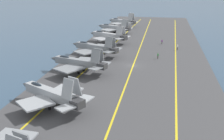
# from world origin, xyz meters

# --- Properties ---
(ground_plane) EXTENTS (2000.00, 2000.00, 0.00)m
(ground_plane) POSITION_xyz_m (0.00, 0.00, 0.00)
(ground_plane) COLOR #334C66
(carrier_deck) EXTENTS (199.96, 40.20, 0.40)m
(carrier_deck) POSITION_xyz_m (0.00, 0.00, 0.20)
(carrier_deck) COLOR #424244
(carrier_deck) RESTS_ON ground
(deck_stripe_foul_line) EXTENTS (179.91, 5.33, 0.01)m
(deck_stripe_foul_line) POSITION_xyz_m (0.00, -11.06, 0.40)
(deck_stripe_foul_line) COLOR yellow
(deck_stripe_foul_line) RESTS_ON carrier_deck
(deck_stripe_centerline) EXTENTS (179.96, 0.36, 0.01)m
(deck_stripe_centerline) POSITION_xyz_m (0.00, 0.00, 0.40)
(deck_stripe_centerline) COLOR yellow
(deck_stripe_centerline) RESTS_ON carrier_deck
(deck_stripe_edge_line) EXTENTS (179.65, 11.34, 0.01)m
(deck_stripe_edge_line) POSITION_xyz_m (0.00, 11.06, 0.40)
(deck_stripe_edge_line) COLOR yellow
(deck_stripe_edge_line) RESTS_ON carrier_deck
(parked_jet_third) EXTENTS (12.69, 15.81, 6.67)m
(parked_jet_third) POSITION_xyz_m (-27.74, 11.66, 2.90)
(parked_jet_third) COLOR #9EA3A8
(parked_jet_third) RESTS_ON carrier_deck
(parked_jet_fourth) EXTENTS (13.81, 16.31, 6.50)m
(parked_jet_fourth) POSITION_xyz_m (-8.12, 12.61, 2.97)
(parked_jet_fourth) COLOR gray
(parked_jet_fourth) RESTS_ON carrier_deck
(parked_jet_fifth) EXTENTS (14.28, 16.68, 6.18)m
(parked_jet_fifth) POSITION_xyz_m (8.13, 12.49, 2.91)
(parked_jet_fifth) COLOR gray
(parked_jet_fifth) RESTS_ON carrier_deck
(parked_jet_sixth) EXTENTS (12.85, 16.14, 6.49)m
(parked_jet_sixth) POSITION_xyz_m (26.45, 12.01, 2.98)
(parked_jet_sixth) COLOR #A8AAAF
(parked_jet_sixth) RESTS_ON carrier_deck
(parked_jet_seventh) EXTENTS (13.48, 16.22, 6.08)m
(parked_jet_seventh) POSITION_xyz_m (45.94, 13.23, 2.65)
(parked_jet_seventh) COLOR #93999E
(parked_jet_seventh) RESTS_ON carrier_deck
(parked_jet_eighth) EXTENTS (13.72, 15.17, 6.76)m
(parked_jet_eighth) POSITION_xyz_m (62.08, 12.19, 2.98)
(parked_jet_eighth) COLOR #9EA3A8
(parked_jet_eighth) RESTS_ON carrier_deck
(crew_purple_vest) EXTENTS (0.46, 0.43, 1.68)m
(crew_purple_vest) POSITION_xyz_m (27.59, -7.11, 1.32)
(crew_purple_vest) COLOR #383328
(crew_purple_vest) RESTS_ON carrier_deck
(crew_white_vest) EXTENTS (0.45, 0.45, 1.83)m
(crew_white_vest) POSITION_xyz_m (19.67, -12.15, 1.41)
(crew_white_vest) COLOR #383328
(crew_white_vest) RESTS_ON carrier_deck
(crew_green_vest) EXTENTS (0.29, 0.40, 1.73)m
(crew_green_vest) POSITION_xyz_m (8.03, -6.24, 1.35)
(crew_green_vest) COLOR #383328
(crew_green_vest) RESTS_ON carrier_deck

